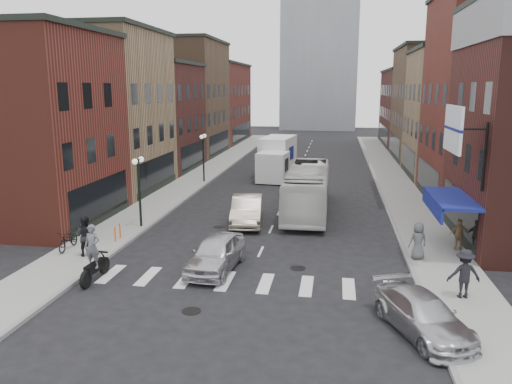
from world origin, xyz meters
TOP-DOWN VIEW (x-y plane):
  - ground at (0.00, 0.00)m, footprint 160.00×160.00m
  - sidewalk_left at (-8.50, 22.00)m, footprint 3.00×74.00m
  - sidewalk_right at (8.50, 22.00)m, footprint 3.00×74.00m
  - curb_left at (-7.00, 22.00)m, footprint 0.20×74.00m
  - curb_right at (7.00, 22.00)m, footprint 0.20×74.00m
  - crosswalk_stripes at (0.00, -3.00)m, footprint 12.00×2.20m
  - bldg_left_near at (-14.99, 4.50)m, footprint 10.30×9.20m
  - bldg_left_mid_a at (-14.99, 14.00)m, footprint 10.30×10.20m
  - bldg_left_mid_b at (-14.99, 24.00)m, footprint 10.30×10.20m
  - bldg_left_far_a at (-14.99, 35.00)m, footprint 10.30×12.20m
  - bldg_left_far_b at (-14.99, 49.00)m, footprint 10.30×16.20m
  - bldg_right_mid_a at (15.00, 14.00)m, footprint 10.30×10.20m
  - bldg_right_mid_b at (14.99, 24.00)m, footprint 10.30×10.20m
  - bldg_right_far_a at (14.99, 35.00)m, footprint 10.30×12.20m
  - bldg_right_far_b at (14.99, 49.00)m, footprint 10.30×16.20m
  - awning_blue at (8.93, 2.50)m, footprint 1.80×5.00m
  - billboard_sign at (8.59, 0.50)m, footprint 1.52×3.00m
  - streetlamp_near at (-7.40, 4.00)m, footprint 0.32×1.22m
  - streetlamp_far at (-7.40, 18.00)m, footprint 0.32×1.22m
  - bike_rack at (-7.60, 1.30)m, footprint 0.08×0.68m
  - box_truck at (-1.68, 21.74)m, footprint 3.07×8.33m
  - motorcycle_rider at (-6.30, -3.86)m, footprint 0.69×2.41m
  - transit_bus at (1.80, 9.39)m, footprint 2.62×10.95m
  - sedan_left_near at (-1.59, -1.75)m, footprint 2.22×4.68m
  - sedan_left_far at (-1.57, 6.00)m, footprint 2.33×5.15m
  - curb_car at (6.50, -6.39)m, footprint 3.39×4.79m
  - parked_bicycle at (-9.31, -0.57)m, footprint 0.76×1.91m
  - ped_left_solo at (-8.03, -1.28)m, footprint 1.01×0.67m
  - ped_right_a at (8.43, -3.50)m, footprint 1.28×0.73m
  - ped_right_b at (9.60, 2.37)m, footprint 0.94×0.51m
  - ped_right_c at (7.40, 0.71)m, footprint 0.99×0.81m

SIDE VIEW (x-z plane):
  - ground at x=0.00m, z-range 0.00..0.00m
  - curb_left at x=-7.00m, z-range -0.08..0.08m
  - curb_right at x=7.00m, z-range -0.08..0.08m
  - crosswalk_stripes at x=0.00m, z-range -0.01..0.01m
  - sidewalk_left at x=-8.50m, z-range 0.00..0.15m
  - sidewalk_right at x=8.50m, z-range 0.00..0.15m
  - bike_rack at x=-7.60m, z-range 0.15..0.95m
  - parked_bicycle at x=-9.31m, z-range 0.15..1.13m
  - curb_car at x=6.50m, z-range 0.00..1.29m
  - sedan_left_near at x=-1.59m, z-range 0.00..1.55m
  - sedan_left_far at x=-1.57m, z-range 0.00..1.64m
  - ped_right_b at x=9.60m, z-range 0.15..1.70m
  - ped_right_c at x=7.40m, z-range 0.15..1.89m
  - ped_right_a at x=8.43m, z-range 0.15..2.04m
  - ped_left_solo at x=-8.03m, z-range 0.15..2.09m
  - motorcycle_rider at x=-6.30m, z-range -0.08..2.37m
  - transit_bus at x=1.80m, z-range 0.00..3.05m
  - box_truck at x=-1.68m, z-range -0.02..3.51m
  - awning_blue at x=8.93m, z-range 2.24..3.02m
  - streetlamp_near at x=-7.40m, z-range 0.86..4.97m
  - streetlamp_far at x=-7.40m, z-range 0.86..4.97m
  - bldg_right_far_b at x=14.99m, z-range 0.00..10.30m
  - bldg_left_mid_b at x=-14.99m, z-range 0.00..10.30m
  - bldg_left_far_b at x=-14.99m, z-range 0.00..11.30m
  - bldg_right_mid_b at x=14.99m, z-range 0.00..11.30m
  - bldg_left_near at x=-14.99m, z-range 0.00..11.30m
  - billboard_sign at x=8.59m, z-range 4.28..7.98m
  - bldg_right_far_a at x=14.99m, z-range 0.00..12.30m
  - bldg_left_mid_a at x=-14.99m, z-range 0.00..12.30m
  - bldg_left_far_a at x=-14.99m, z-range 0.00..13.30m
  - bldg_right_mid_a at x=15.00m, z-range 0.00..14.30m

